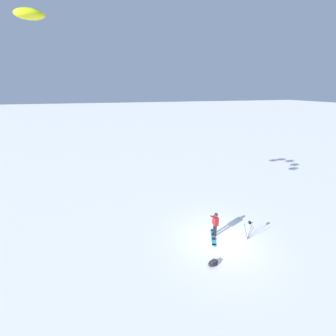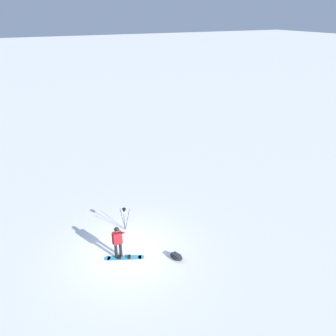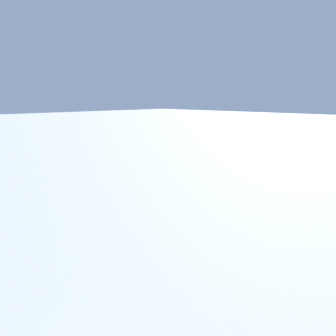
% 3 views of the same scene
% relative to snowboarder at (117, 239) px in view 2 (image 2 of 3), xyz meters
% --- Properties ---
extents(ground_plane, '(300.00, 300.00, 0.00)m').
position_rel_snowboarder_xyz_m(ground_plane, '(-0.14, 0.49, -1.02)').
color(ground_plane, white).
extents(snowboarder, '(0.64, 0.47, 1.70)m').
position_rel_snowboarder_xyz_m(snowboarder, '(0.00, 0.00, 0.00)').
color(snowboarder, black).
rests_on(snowboarder, ground_plane).
extents(snowboard, '(0.89, 1.71, 0.10)m').
position_rel_snowboarder_xyz_m(snowboard, '(0.17, 0.21, -1.00)').
color(snowboard, teal).
rests_on(snowboard, ground_plane).
extents(gear_bag_large, '(0.76, 0.61, 0.27)m').
position_rel_snowboarder_xyz_m(gear_bag_large, '(1.28, 2.33, -0.88)').
color(gear_bag_large, black).
rests_on(gear_bag_large, ground_plane).
extents(camera_tripod, '(0.64, 0.48, 1.31)m').
position_rel_snowboarder_xyz_m(camera_tripod, '(-1.87, 0.97, -0.08)').
color(camera_tripod, '#262628').
rests_on(camera_tripod, ground_plane).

